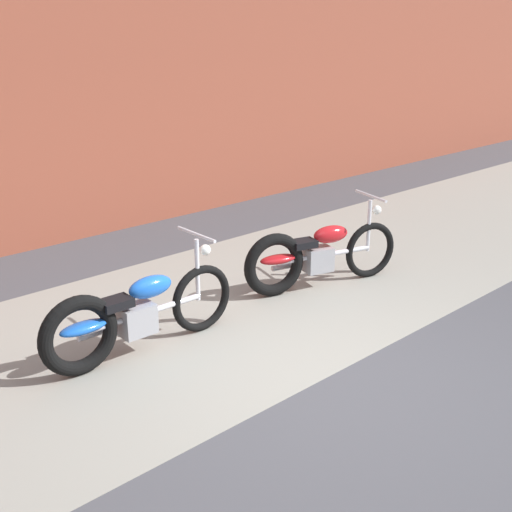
{
  "coord_description": "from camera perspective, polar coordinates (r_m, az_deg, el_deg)",
  "views": [
    {
      "loc": [
        -3.69,
        -3.15,
        2.84
      ],
      "look_at": [
        0.27,
        1.17,
        0.75
      ],
      "focal_mm": 44.86,
      "sensor_mm": 36.0,
      "label": 1
    }
  ],
  "objects": [
    {
      "name": "sidewalk_slab",
      "position": [
        6.75,
        -5.04,
        -5.27
      ],
      "size": [
        36.0,
        3.5,
        0.01
      ],
      "primitive_type": "cube",
      "color": "gray",
      "rests_on": "ground"
    },
    {
      "name": "motorcycle_red",
      "position": [
        7.31,
        5.03,
        0.04
      ],
      "size": [
        1.96,
        0.8,
        1.03
      ],
      "rotation": [
        0.0,
        0.0,
        -0.28
      ],
      "color": "black",
      "rests_on": "ground"
    },
    {
      "name": "motorcycle_blue",
      "position": [
        5.88,
        -11.25,
        -5.28
      ],
      "size": [
        2.01,
        0.58,
        1.03
      ],
      "rotation": [
        0.0,
        0.0,
        -0.02
      ],
      "color": "black",
      "rests_on": "ground"
    },
    {
      "name": "ground_plane",
      "position": [
        5.62,
        6.16,
        -10.83
      ],
      "size": [
        80.0,
        80.0,
        0.0
      ],
      "primitive_type": "plane",
      "color": "#47474C"
    },
    {
      "name": "brick_building_wall",
      "position": [
        9.13,
        -19.78,
        18.91
      ],
      "size": [
        36.0,
        0.5,
        5.79
      ],
      "primitive_type": "cube",
      "color": "brown",
      "rests_on": "ground"
    }
  ]
}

